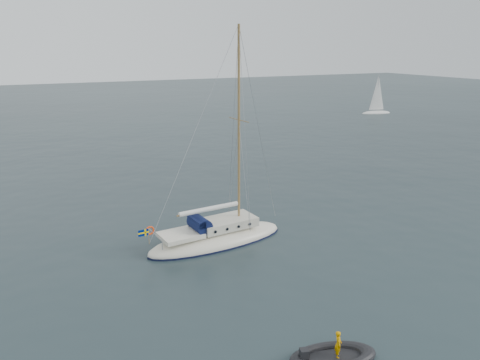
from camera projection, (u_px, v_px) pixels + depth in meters
name	position (u px, v px, depth m)	size (l,w,h in m)	color
ground	(269.00, 250.00, 29.87)	(300.00, 300.00, 0.00)	black
sailboat	(217.00, 227.00, 30.71)	(10.17, 3.04, 14.48)	beige
dinghy	(202.00, 245.00, 30.22)	(2.60, 1.17, 0.37)	#45454A
rib	(333.00, 356.00, 19.32)	(3.77, 1.71, 1.38)	black
distant_yacht_b	(377.00, 96.00, 88.65)	(6.00, 3.20, 7.95)	silver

